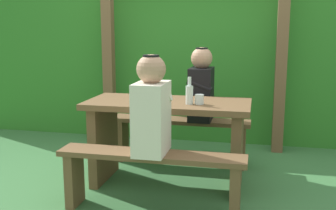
% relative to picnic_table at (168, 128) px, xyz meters
% --- Properties ---
extents(ground_plane, '(12.00, 12.00, 0.00)m').
position_rel_picnic_table_xyz_m(ground_plane, '(0.00, 0.00, -0.51)').
color(ground_plane, '#3A703D').
extents(hedge_backdrop, '(6.40, 0.68, 1.78)m').
position_rel_picnic_table_xyz_m(hedge_backdrop, '(0.00, 1.77, 0.38)').
color(hedge_backdrop, '#2E7826').
rests_on(hedge_backdrop, ground_plane).
extents(pergola_post_left, '(0.12, 0.12, 1.95)m').
position_rel_picnic_table_xyz_m(pergola_post_left, '(-0.99, 1.21, 0.47)').
color(pergola_post_left, brown).
rests_on(pergola_post_left, ground_plane).
extents(pergola_post_right, '(0.12, 0.12, 1.95)m').
position_rel_picnic_table_xyz_m(pergola_post_right, '(0.99, 1.21, 0.47)').
color(pergola_post_right, brown).
rests_on(pergola_post_right, ground_plane).
extents(picnic_table, '(1.40, 0.64, 0.75)m').
position_rel_picnic_table_xyz_m(picnic_table, '(0.00, 0.00, 0.00)').
color(picnic_table, brown).
rests_on(picnic_table, ground_plane).
extents(bench_near, '(1.40, 0.24, 0.47)m').
position_rel_picnic_table_xyz_m(bench_near, '(0.00, -0.58, -0.18)').
color(bench_near, brown).
rests_on(bench_near, ground_plane).
extents(bench_far, '(1.40, 0.24, 0.47)m').
position_rel_picnic_table_xyz_m(bench_far, '(0.00, 0.58, -0.18)').
color(bench_far, brown).
rests_on(bench_far, ground_plane).
extents(person_white_shirt, '(0.25, 0.35, 0.72)m').
position_rel_picnic_table_xyz_m(person_white_shirt, '(0.01, -0.57, 0.29)').
color(person_white_shirt, silver).
rests_on(person_white_shirt, bench_near).
extents(person_black_coat, '(0.25, 0.35, 0.72)m').
position_rel_picnic_table_xyz_m(person_black_coat, '(0.21, 0.57, 0.29)').
color(person_black_coat, black).
rests_on(person_black_coat, bench_far).
extents(drinking_glass, '(0.07, 0.07, 0.08)m').
position_rel_picnic_table_xyz_m(drinking_glass, '(0.28, -0.08, 0.28)').
color(drinking_glass, silver).
rests_on(drinking_glass, picnic_table).
extents(bottle_left, '(0.06, 0.06, 0.23)m').
position_rel_picnic_table_xyz_m(bottle_left, '(0.20, -0.10, 0.33)').
color(bottle_left, silver).
rests_on(bottle_left, picnic_table).
extents(cell_phone, '(0.08, 0.14, 0.01)m').
position_rel_picnic_table_xyz_m(cell_phone, '(-0.18, -0.11, 0.25)').
color(cell_phone, silver).
rests_on(cell_phone, picnic_table).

